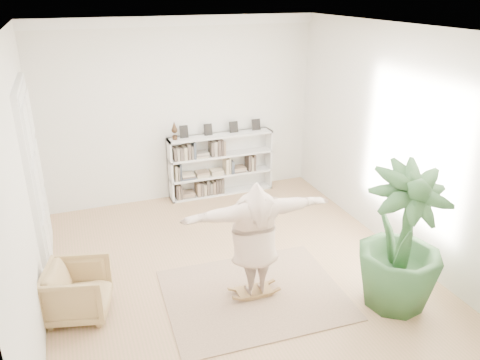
{
  "coord_description": "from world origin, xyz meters",
  "views": [
    {
      "loc": [
        -2.11,
        -5.89,
        4.11
      ],
      "look_at": [
        0.26,
        0.4,
        1.31
      ],
      "focal_mm": 35.0,
      "sensor_mm": 36.0,
      "label": 1
    }
  ],
  "objects_px": {
    "rocker_board": "(254,291)",
    "bookshelf": "(221,165)",
    "armchair": "(78,291)",
    "houseplant": "(402,239)",
    "person": "(255,236)"
  },
  "relations": [
    {
      "from": "armchair",
      "to": "rocker_board",
      "type": "height_order",
      "value": "armchair"
    },
    {
      "from": "rocker_board",
      "to": "armchair",
      "type": "bearing_deg",
      "value": 171.6
    },
    {
      "from": "bookshelf",
      "to": "person",
      "type": "relative_size",
      "value": 1.07
    },
    {
      "from": "bookshelf",
      "to": "person",
      "type": "distance_m",
      "value": 3.66
    },
    {
      "from": "bookshelf",
      "to": "armchair",
      "type": "distance_m",
      "value": 4.37
    },
    {
      "from": "armchair",
      "to": "houseplant",
      "type": "xyz_separation_m",
      "value": [
        4.1,
        -1.29,
        0.65
      ]
    },
    {
      "from": "armchair",
      "to": "rocker_board",
      "type": "xyz_separation_m",
      "value": [
        2.34,
        -0.45,
        -0.3
      ]
    },
    {
      "from": "rocker_board",
      "to": "bookshelf",
      "type": "bearing_deg",
      "value": 81.44
    },
    {
      "from": "person",
      "to": "rocker_board",
      "type": "bearing_deg",
      "value": 88.96
    },
    {
      "from": "armchair",
      "to": "person",
      "type": "distance_m",
      "value": 2.46
    },
    {
      "from": "bookshelf",
      "to": "rocker_board",
      "type": "xyz_separation_m",
      "value": [
        -0.7,
        -3.58,
        -0.57
      ]
    },
    {
      "from": "armchair",
      "to": "rocker_board",
      "type": "bearing_deg",
      "value": -86.34
    },
    {
      "from": "person",
      "to": "houseplant",
      "type": "bearing_deg",
      "value": 156.99
    },
    {
      "from": "armchair",
      "to": "person",
      "type": "height_order",
      "value": "person"
    },
    {
      "from": "person",
      "to": "houseplant",
      "type": "xyz_separation_m",
      "value": [
        1.76,
        -0.84,
        0.05
      ]
    }
  ]
}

